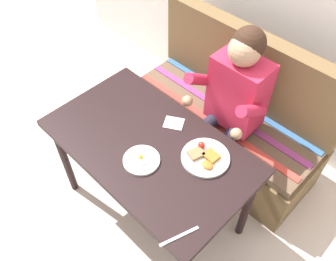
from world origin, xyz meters
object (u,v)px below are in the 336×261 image
table (150,153)px  knife (179,236)px  plate_breakfast (205,157)px  napkin (174,123)px  couch (226,120)px  plate_eggs (141,160)px  person (231,100)px

table → knife: 0.57m
plate_breakfast → knife: (0.21, -0.42, -0.01)m
plate_breakfast → napkin: bearing=167.7°
plate_breakfast → knife: 0.47m
couch → knife: bearing=-64.6°
table → plate_eggs: plate_eggs is taller
table → plate_breakfast: (0.29, 0.14, 0.09)m
couch → napkin: bearing=-90.8°
table → plate_breakfast: plate_breakfast is taller
table → plate_eggs: (0.06, -0.11, 0.09)m
plate_eggs → knife: bearing=-20.9°
table → napkin: napkin is taller
couch → napkin: size_ratio=12.93×
person → plate_breakfast: 0.48m
couch → knife: couch is taller
couch → plate_eggs: (0.06, -0.87, 0.41)m
knife → plate_eggs: bearing=178.0°
person → napkin: (-0.12, -0.38, -0.01)m
couch → napkin: couch is taller
plate_breakfast → knife: size_ratio=1.31×
napkin → knife: size_ratio=0.56×
table → napkin: size_ratio=10.78×
plate_breakfast → person: bearing=111.4°
knife → napkin: bearing=155.0°
plate_eggs → table: bearing=117.5°
napkin → table: bearing=-87.8°
person → plate_eggs: bearing=-94.5°
napkin → knife: bearing=-43.9°
couch → plate_breakfast: couch is taller
table → couch: (0.00, 0.76, -0.32)m
plate_eggs → couch: bearing=93.7°
couch → knife: 1.22m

